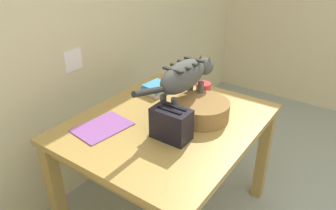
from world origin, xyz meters
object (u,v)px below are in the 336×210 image
object	(u,v)px
cat	(185,77)
toaster	(172,124)
wicker_basket	(202,110)
dining_table	(168,133)
coffee_mug	(204,90)
magazine	(102,127)
saucer_bowl	(203,98)
book_stack	(156,89)

from	to	relation	value
cat	toaster	bearing A→B (deg)	-69.89
cat	wicker_basket	bearing A→B (deg)	4.33
dining_table	wicker_basket	world-z (taller)	wicker_basket
coffee_mug	dining_table	bearing A→B (deg)	173.64
magazine	toaster	size ratio (longest dim) A/B	1.49
cat	magazine	distance (m)	0.54
toaster	saucer_bowl	bearing A→B (deg)	9.52
coffee_mug	book_stack	size ratio (longest dim) A/B	0.77
saucer_bowl	coffee_mug	size ratio (longest dim) A/B	1.57
saucer_bowl	coffee_mug	xyz separation A→B (m)	(0.00, 0.00, 0.06)
dining_table	wicker_basket	bearing A→B (deg)	-47.67
dining_table	cat	bearing A→B (deg)	-13.74
magazine	wicker_basket	bearing A→B (deg)	-36.77
dining_table	toaster	world-z (taller)	toaster
book_stack	toaster	distance (m)	0.56
dining_table	book_stack	size ratio (longest dim) A/B	6.37
wicker_basket	toaster	xyz separation A→B (m)	(-0.27, 0.03, 0.03)
dining_table	cat	distance (m)	0.35
cat	book_stack	xyz separation A→B (m)	(0.13, 0.31, -0.20)
cat	magazine	xyz separation A→B (m)	(-0.40, 0.28, -0.23)
magazine	toaster	world-z (taller)	toaster
magazine	wicker_basket	distance (m)	0.57
wicker_basket	cat	bearing A→B (deg)	92.44
cat	coffee_mug	world-z (taller)	cat
magazine	toaster	xyz separation A→B (m)	(0.14, -0.37, 0.08)
saucer_bowl	toaster	world-z (taller)	toaster
saucer_bowl	magazine	distance (m)	0.68
wicker_basket	toaster	size ratio (longest dim) A/B	1.58
wicker_basket	magazine	bearing A→B (deg)	135.52
dining_table	toaster	size ratio (longest dim) A/B	5.71
book_stack	magazine	bearing A→B (deg)	-177.37
dining_table	coffee_mug	size ratio (longest dim) A/B	8.28
magazine	book_stack	xyz separation A→B (m)	(0.53, 0.02, 0.03)
coffee_mug	magazine	bearing A→B (deg)	154.68
toaster	wicker_basket	bearing A→B (deg)	-5.91
cat	magazine	bearing A→B (deg)	-123.45
dining_table	magazine	world-z (taller)	magazine
saucer_bowl	coffee_mug	distance (m)	0.06
cat	coffee_mug	bearing A→B (deg)	90.03
cat	dining_table	bearing A→B (deg)	-101.85
toaster	cat	bearing A→B (deg)	18.22
saucer_bowl	toaster	size ratio (longest dim) A/B	1.09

